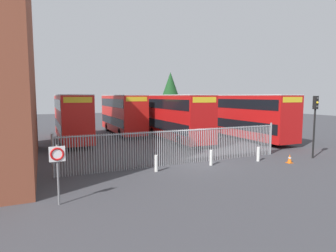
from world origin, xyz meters
name	(u,v)px	position (x,y,z in m)	size (l,w,h in m)	color
ground_plane	(150,144)	(0.00, 8.00, 0.00)	(100.00, 100.00, 0.00)	#3D3D42
palisade_fence	(180,146)	(-0.94, 0.00, 1.18)	(15.00, 0.14, 2.35)	gray
double_decker_bus_near_gate	(175,116)	(2.86, 8.77, 2.42)	(2.54, 10.81, 4.42)	red
double_decker_bus_behind_fence_left	(248,115)	(9.65, 6.41, 2.42)	(2.54, 10.81, 4.42)	red
double_decker_bus_behind_fence_right	(122,113)	(-0.42, 15.87, 2.42)	(2.54, 10.81, 4.42)	red
double_decker_bus_far_back	(72,116)	(-6.24, 12.31, 2.42)	(2.54, 10.81, 4.42)	red
bollard_near_left	(156,163)	(-2.99, -1.05, 0.47)	(0.20, 0.20, 0.95)	silver
bollard_center_front	(211,158)	(0.66, -1.07, 0.47)	(0.20, 0.20, 0.95)	silver
bollard_near_right	(258,154)	(4.13, -1.38, 0.47)	(0.20, 0.20, 0.95)	silver
traffic_cone_by_gate	(290,159)	(5.60, -2.63, 0.29)	(0.34, 0.34, 0.59)	orange
speed_limit_sign_post	(57,161)	(-8.34, -4.12, 1.78)	(0.60, 0.14, 2.40)	slate
traffic_light_kerbside	(315,115)	(8.22, -2.22, 2.99)	(0.28, 0.33, 4.30)	black
tree_tall_back	(170,90)	(9.77, 24.91, 5.23)	(3.87, 3.87, 8.01)	#4C3823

